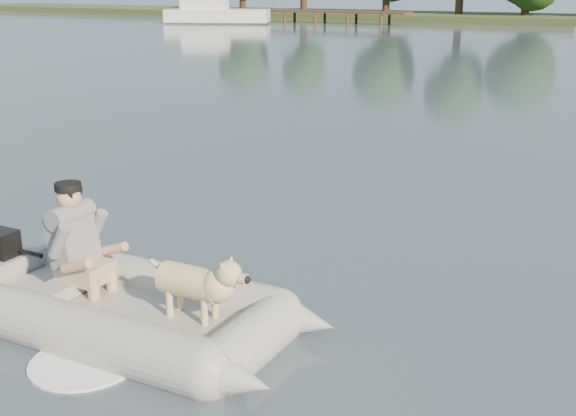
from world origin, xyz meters
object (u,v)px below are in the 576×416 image
Objects in this scene: man at (74,236)px; dinghy at (129,268)px; dog at (191,287)px; dock at (310,16)px; cabin_cruiser at (217,9)px.

dinghy is at bearing -4.24° from man.
dog is (1.43, 0.04, -0.27)m from man.
man is at bearing -64.24° from dock.
dock is 2.00× the size of cabin_cruiser.
cabin_cruiser reaches higher than dog.
dinghy is at bearing -175.43° from dog.
dinghy is 4.09× the size of man.
dock reaches higher than dog.
dock is at bearing 115.33° from dog.
cabin_cruiser is at bearing -137.43° from dock.
man is at bearing 180.00° from dog.
cabin_cruiser is at bearing 122.53° from dinghy.
dock is at bearing 114.04° from man.
cabin_cruiser is (-31.67, 46.53, 0.55)m from dinghy.
man reaches higher than dog.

